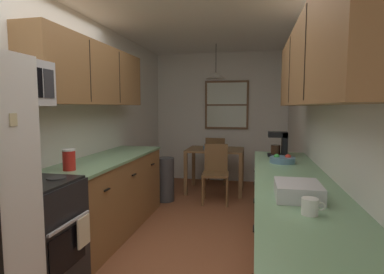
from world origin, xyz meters
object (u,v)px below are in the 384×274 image
dining_chair_far (216,158)px  table_serving_bowl (208,148)px  microwave_over_range (9,82)px  fruit_bowl (282,159)px  coffee_maker (280,144)px  stove_range (31,239)px  storage_canister (69,160)px  dining_chair_near (216,170)px  mug_by_coffeemaker (310,207)px  trash_bin (165,179)px  dish_rack (298,191)px  dining_table (215,156)px

dining_chair_far → table_serving_bowl: 0.72m
microwave_over_range → fruit_bowl: 2.57m
coffee_maker → stove_range: bearing=-137.9°
stove_range → storage_canister: stove_range is taller
dining_chair_near → mug_by_coffeemaker: mug_by_coffeemaker is taller
microwave_over_range → dining_chair_near: bearing=66.2°
fruit_bowl → mug_by_coffeemaker: bearing=-89.5°
trash_bin → table_serving_bowl: 0.96m
microwave_over_range → dish_rack: bearing=1.4°
dining_chair_far → microwave_over_range: bearing=-105.3°
dish_rack → dining_chair_near: bearing=108.0°
microwave_over_range → mug_by_coffeemaker: (2.09, -0.26, -0.72)m
trash_bin → fruit_bowl: 2.18m
storage_canister → mug_by_coffeemaker: bearing=-21.8°
stove_range → dish_rack: size_ratio=3.24×
microwave_over_range → trash_bin: 2.95m
microwave_over_range → table_serving_bowl: size_ratio=3.36×
stove_range → storage_canister: 0.75m
table_serving_bowl → coffee_maker: bearing=-52.9°
coffee_maker → mug_by_coffeemaker: coffee_maker is taller
dish_rack → table_serving_bowl: dish_rack is taller
dining_table → dining_chair_far: dining_chair_far is taller
microwave_over_range → dining_chair_near: size_ratio=0.63×
dish_rack → table_serving_bowl: 3.34m
stove_range → coffee_maker: coffee_maker is taller
dining_chair_far → trash_bin: (-0.65, -1.27, -0.16)m
dining_table → stove_range: bearing=-106.9°
dining_chair_far → table_serving_bowl: dining_chair_far is taller
coffee_maker → fruit_bowl: 0.46m
storage_canister → mug_by_coffeemaker: size_ratio=1.56×
fruit_bowl → table_serving_bowl: bearing=119.9°
dining_chair_near → dining_chair_far: (-0.14, 1.15, 0.00)m
dining_table → dish_rack: 3.40m
stove_range → dining_chair_far: (0.94, 3.87, 0.03)m
dining_chair_near → trash_bin: (-0.79, -0.12, -0.16)m
stove_range → dining_chair_far: size_ratio=1.22×
dining_chair_near → table_serving_bowl: (-0.20, 0.49, 0.29)m
trash_bin → mug_by_coffeemaker: (1.68, -2.86, 0.60)m
coffee_maker → dining_chair_near: bearing=133.1°
table_serving_bowl → storage_canister: bearing=-108.5°
dining_chair_near → coffee_maker: coffee_maker is taller
dining_chair_near → stove_range: bearing=-111.7°
stove_range → microwave_over_range: bearing=180.0°
trash_bin → fruit_bowl: fruit_bowl is taller
microwave_over_range → table_serving_bowl: 3.47m
coffee_maker → dish_rack: 1.73m
microwave_over_range → table_serving_bowl: bearing=72.7°
fruit_bowl → dish_rack: dish_rack is taller
microwave_over_range → coffee_maker: (2.08, 1.78, -0.61)m
table_serving_bowl → trash_bin: bearing=-134.4°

